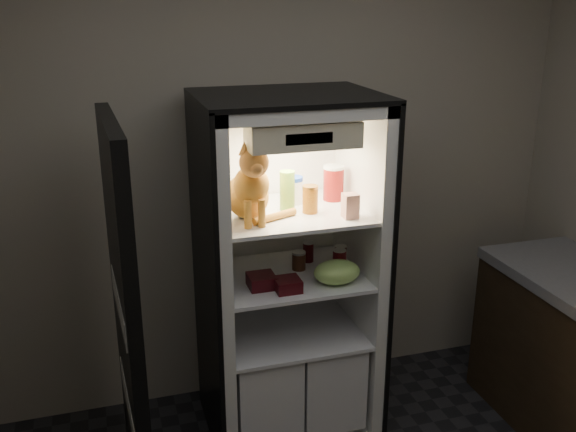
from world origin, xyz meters
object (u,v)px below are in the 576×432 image
Objects in this scene: pepper_jar at (334,183)px; soda_can_a at (308,252)px; parmesan_shaker at (287,191)px; berry_box_right at (288,285)px; salsa_jar at (310,199)px; cream_carton at (350,206)px; refrigerator at (286,294)px; soda_can_b at (341,256)px; tabby_cat at (250,189)px; condiment_jar at (299,260)px; berry_box_left at (261,281)px; mayo_tub at (293,190)px; grape_bag at (337,272)px; soda_can_c at (339,261)px.

soda_can_a is (-0.13, 0.03, -0.39)m from pepper_jar.
parmesan_shaker is 0.47m from berry_box_right.
parmesan_shaker is 1.08× the size of pepper_jar.
salsa_jar reaches higher than soda_can_a.
refrigerator is at bearing 134.39° from cream_carton.
tabby_cat is at bearing -169.72° from soda_can_b.
condiment_jar is 0.76× the size of berry_box_left.
tabby_cat is 3.43× the size of cream_carton.
parmesan_shaker is 0.12m from mayo_tub.
cream_carton is (0.26, -0.21, -0.04)m from parmesan_shaker.
soda_can_b is 0.21m from grape_bag.
cream_carton is 1.21× the size of condiment_jar.
refrigerator is 0.71m from tabby_cat.
condiment_jar is at bearing -17.60° from refrigerator.
mayo_tub is 0.38m from condiment_jar.
cream_carton is at bearing -94.84° from pepper_jar.
mayo_tub reaches higher than grape_bag.
parmesan_shaker is 0.44m from soda_can_a.
mayo_tub is at bearing 98.58° from condiment_jar.
grape_bag is (0.42, -0.10, -0.44)m from tabby_cat.
tabby_cat is at bearing -147.41° from refrigerator.
condiment_jar is (-0.02, 0.10, -0.37)m from salsa_jar.
berry_box_left is at bearing 169.76° from cream_carton.
mayo_tub is 1.08× the size of berry_box_left.
mayo_tub is (0.28, 0.19, -0.08)m from tabby_cat.
refrigerator is at bearing 74.94° from berry_box_right.
berry_box_left is 0.14m from berry_box_right.
refrigerator is at bearing 125.61° from salsa_jar.
parmesan_shaker is 1.41× the size of mayo_tub.
parmesan_shaker is at bearing -143.54° from soda_can_a.
berry_box_left is at bearing 170.42° from grape_bag.
salsa_jar is at bearing 5.16° from tabby_cat.
salsa_jar is at bearing -106.81° from soda_can_a.
pepper_jar is at bearing -11.16° from soda_can_a.
condiment_jar is 0.81× the size of berry_box_right.
soda_can_b is 0.90× the size of berry_box_left.
condiment_jar is (-0.08, -0.09, -0.00)m from soda_can_a.
berry_box_left is (-0.46, -0.22, -0.41)m from pepper_jar.
condiment_jar is (-0.19, 0.24, -0.36)m from cream_carton.
soda_can_c is at bearing 6.65° from berry_box_left.
parmesan_shaker is at bearing 179.17° from soda_can_b.
refrigerator is at bearing -171.07° from pepper_jar.
pepper_jar is (0.50, 0.19, -0.06)m from tabby_cat.
berry_box_left is at bearing -135.77° from mayo_tub.
salsa_jar is at bearing 178.95° from soda_can_c.
soda_can_a is 0.12m from condiment_jar.
grape_bag is at bearing -9.58° from berry_box_left.
salsa_jar reaches higher than condiment_jar.
refrigerator is at bearing 44.43° from berry_box_left.
soda_can_b is at bearing 12.02° from tabby_cat.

